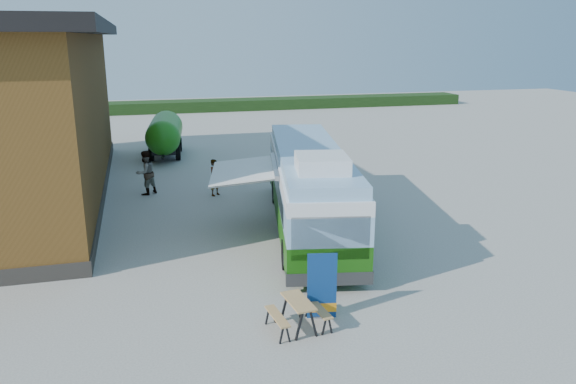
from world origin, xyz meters
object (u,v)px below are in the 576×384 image
object	(u,v)px
bus	(309,185)
person_a	(215,177)
banner	(322,292)
picnic_table	(298,308)
person_b	(146,173)
slurry_tanker	(165,133)

from	to	relation	value
bus	person_a	xyz separation A→B (m)	(-2.71, 5.41, -0.85)
banner	picnic_table	xyz separation A→B (m)	(-0.72, -0.39, -0.15)
bus	person_b	xyz separation A→B (m)	(-5.69, 6.40, -0.68)
person_b	person_a	bearing A→B (deg)	124.70
person_a	banner	bearing A→B (deg)	-124.22
picnic_table	person_a	size ratio (longest dim) A/B	0.89
picnic_table	person_a	xyz separation A→B (m)	(-0.28, 12.47, 0.26)
picnic_table	person_a	world-z (taller)	person_a
picnic_table	person_b	size ratio (longest dim) A/B	0.73
banner	picnic_table	size ratio (longest dim) A/B	1.20
banner	slurry_tanker	world-z (taller)	slurry_tanker
person_a	person_b	bearing A→B (deg)	122.80
banner	person_b	distance (m)	13.66
banner	person_b	xyz separation A→B (m)	(-3.99, 13.06, 0.28)
bus	banner	xyz separation A→B (m)	(-1.70, -6.66, -0.96)
person_a	slurry_tanker	bearing A→B (deg)	60.98
picnic_table	person_b	world-z (taller)	person_b
bus	banner	distance (m)	6.94
banner	slurry_tanker	xyz separation A→B (m)	(-2.66, 21.49, 0.68)
bus	person_b	world-z (taller)	bus
person_a	slurry_tanker	distance (m)	9.58
slurry_tanker	banner	bearing A→B (deg)	-76.66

